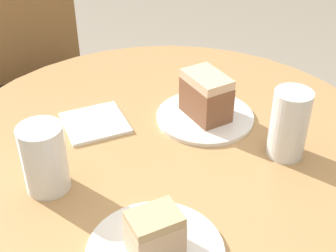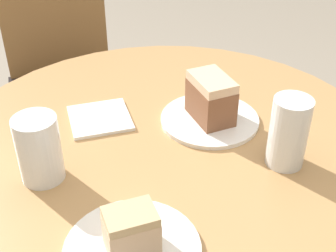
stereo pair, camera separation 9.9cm
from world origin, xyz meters
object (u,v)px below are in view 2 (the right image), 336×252
Objects in this scene: cake_slice_near at (211,98)px; cake_slice_far at (131,231)px; chair at (64,76)px; glass_water at (40,153)px; plate_far at (132,250)px; plate_near at (210,119)px; glass_lemonade at (288,135)px.

cake_slice_far is at bearing -137.80° from cake_slice_near.
chair is 0.94m from glass_water.
cake_slice_near is 0.39m from glass_water.
glass_water is at bearing -97.49° from chair.
plate_far is (-0.16, -1.10, 0.25)m from chair.
cake_slice_far is (-0.31, -0.28, -0.01)m from cake_slice_near.
glass_lemonade is (0.06, -0.20, 0.06)m from plate_near.
cake_slice_far is (-0.16, -1.10, 0.29)m from chair.
plate_far is (-0.31, -0.28, 0.00)m from plate_near.
chair is 1.09m from glass_lemonade.
chair is 1.15m from cake_slice_far.
glass_lemonade is at bearing -73.25° from cake_slice_near.
chair is 4.21× the size of plate_near.
glass_water reaches higher than cake_slice_near.
glass_lemonade is at bearing 12.50° from plate_far.
plate_far is 0.04m from cake_slice_far.
chair reaches higher than plate_near.
cake_slice_far is (-0.31, -0.28, 0.04)m from plate_near.
plate_far is at bearing -71.16° from glass_water.
plate_far is 1.67× the size of glass_water.
cake_slice_far is 0.38m from glass_lemonade.
cake_slice_near is at bearing -90.00° from plate_near.
chair is at bearing 81.74° from plate_far.
plate_near and plate_far have the same top height.
plate_near is 2.58× the size of cake_slice_far.
plate_near is at bearing 90.00° from cake_slice_near.
chair is 6.43× the size of glass_lemonade.
glass_water is (-0.45, 0.17, -0.01)m from glass_lemonade.
plate_near is 0.22m from glass_lemonade.
cake_slice_near is (0.15, -0.82, 0.30)m from chair.
glass_water is (-0.08, 0.25, 0.01)m from cake_slice_far.
plate_far is at bearing -167.50° from glass_lemonade.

